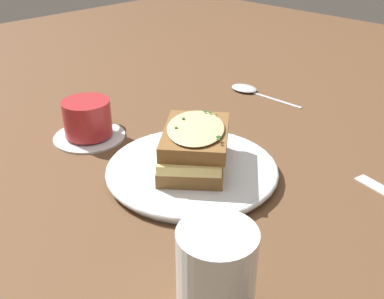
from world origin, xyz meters
TOP-DOWN VIEW (x-y plane):
  - ground_plane at (0.00, 0.00)m, footprint 2.40×2.40m
  - dinner_plate at (-0.01, 0.02)m, footprint 0.27×0.27m
  - sandwich at (-0.01, 0.02)m, footprint 0.16×0.17m
  - teacup_with_saucer at (-0.23, -0.02)m, footprint 0.13×0.13m
  - water_glass at (0.20, -0.16)m, footprint 0.08×0.08m
  - spoon at (-0.17, 0.36)m, footprint 0.18×0.05m

SIDE VIEW (x-z plane):
  - ground_plane at x=0.00m, z-range 0.00..0.00m
  - spoon at x=-0.17m, z-range 0.00..0.01m
  - dinner_plate at x=-0.01m, z-range 0.00..0.02m
  - teacup_with_saucer at x=-0.23m, z-range 0.00..0.07m
  - sandwich at x=-0.01m, z-range 0.01..0.08m
  - water_glass at x=0.20m, z-range 0.00..0.11m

